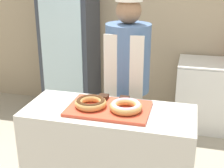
# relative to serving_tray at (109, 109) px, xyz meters

# --- Properties ---
(wall_back) EXTENTS (8.00, 0.06, 2.70)m
(wall_back) POSITION_rel_serving_tray_xyz_m (0.00, 2.13, 0.42)
(wall_back) COLOR tan
(wall_back) RESTS_ON ground_plane
(display_counter) EXTENTS (1.33, 0.56, 0.92)m
(display_counter) POSITION_rel_serving_tray_xyz_m (0.00, 0.00, -0.47)
(display_counter) COLOR beige
(display_counter) RESTS_ON ground_plane
(serving_tray) EXTENTS (0.63, 0.41, 0.02)m
(serving_tray) POSITION_rel_serving_tray_xyz_m (0.00, 0.00, 0.00)
(serving_tray) COLOR #D84C33
(serving_tray) RESTS_ON display_counter
(donut_chocolate_glaze) EXTENTS (0.25, 0.25, 0.06)m
(donut_chocolate_glaze) POSITION_rel_serving_tray_xyz_m (-0.14, -0.02, 0.05)
(donut_chocolate_glaze) COLOR tan
(donut_chocolate_glaze) RESTS_ON serving_tray
(donut_light_glaze) EXTENTS (0.25, 0.25, 0.06)m
(donut_light_glaze) POSITION_rel_serving_tray_xyz_m (0.14, -0.02, 0.05)
(donut_light_glaze) COLOR tan
(donut_light_glaze) RESTS_ON serving_tray
(brownie_back_left) EXTENTS (0.08, 0.08, 0.03)m
(brownie_back_left) POSITION_rel_serving_tray_xyz_m (-0.09, 0.15, 0.03)
(brownie_back_left) COLOR black
(brownie_back_left) RESTS_ON serving_tray
(brownie_back_right) EXTENTS (0.08, 0.08, 0.03)m
(brownie_back_right) POSITION_rel_serving_tray_xyz_m (0.09, 0.15, 0.03)
(brownie_back_right) COLOR black
(brownie_back_right) RESTS_ON serving_tray
(baker_person) EXTENTS (0.42, 0.42, 1.75)m
(baker_person) POSITION_rel_serving_tray_xyz_m (0.02, 0.62, -0.01)
(baker_person) COLOR #4C4C51
(baker_person) RESTS_ON ground_plane
(beverage_fridge) EXTENTS (0.67, 0.61, 1.82)m
(beverage_fridge) POSITION_rel_serving_tray_xyz_m (-1.01, 1.75, -0.02)
(beverage_fridge) COLOR #333842
(beverage_fridge) RESTS_ON ground_plane
(chest_freezer) EXTENTS (0.96, 0.62, 0.87)m
(chest_freezer) POSITION_rel_serving_tray_xyz_m (0.93, 1.76, -0.49)
(chest_freezer) COLOR white
(chest_freezer) RESTS_ON ground_plane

